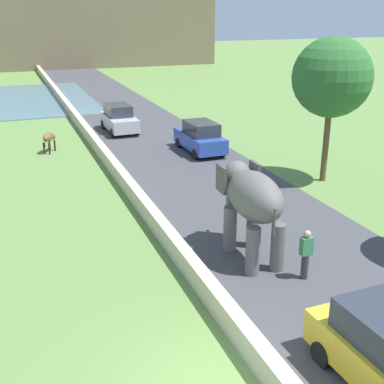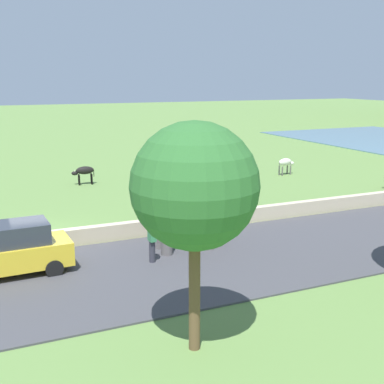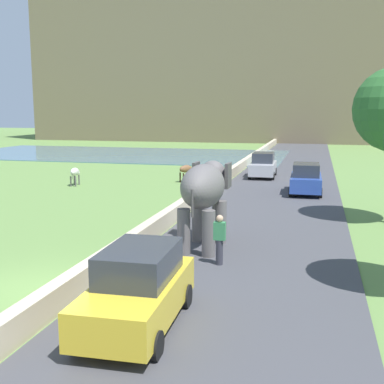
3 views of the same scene
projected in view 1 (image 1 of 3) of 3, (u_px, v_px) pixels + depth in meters
name	position (u px, v px, depth m)	size (l,w,h in m)	color
road_surface	(160.00, 144.00, 30.10)	(7.00, 120.00, 0.06)	#424247
barrier_wall	(104.00, 154.00, 26.98)	(0.40, 110.00, 0.70)	beige
elephant	(251.00, 200.00, 15.81)	(1.48, 3.48, 2.99)	#605B5B
person_beside_elephant	(306.00, 254.00, 14.87)	(0.36, 0.22, 1.63)	#33333D
car_silver	(119.00, 119.00, 32.79)	(1.88, 4.05, 1.80)	#B7B7BC
car_blue	(200.00, 137.00, 28.11)	(1.86, 4.03, 1.80)	#2D4CA8
cow_brown	(49.00, 138.00, 28.26)	(0.97, 1.37, 1.15)	brown
tree_near	(332.00, 78.00, 22.24)	(3.57, 3.57, 6.61)	brown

